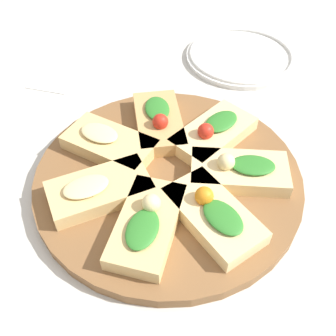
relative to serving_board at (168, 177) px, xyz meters
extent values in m
plane|color=beige|center=(0.00, 0.00, -0.01)|extent=(3.00, 3.00, 0.00)
cylinder|color=brown|center=(0.00, 0.00, 0.00)|extent=(0.43, 0.43, 0.02)
cube|color=#DBB775|center=(0.10, 0.04, 0.02)|extent=(0.17, 0.13, 0.02)
ellipsoid|color=#2D7A28|center=(0.12, 0.05, 0.04)|extent=(0.08, 0.07, 0.01)
sphere|color=beige|center=(0.08, 0.03, 0.04)|extent=(0.03, 0.03, 0.03)
cube|color=#E5C689|center=(0.03, 0.11, 0.02)|extent=(0.12, 0.17, 0.02)
ellipsoid|color=#2D7A28|center=(0.04, 0.12, 0.04)|extent=(0.06, 0.08, 0.01)
sphere|color=orange|center=(0.03, 0.09, 0.04)|extent=(0.03, 0.03, 0.03)
cube|color=#E5C689|center=(-0.06, 0.09, 0.02)|extent=(0.15, 0.17, 0.02)
ellipsoid|color=#2D7A28|center=(-0.07, 0.11, 0.04)|extent=(0.07, 0.08, 0.01)
sphere|color=beige|center=(-0.05, 0.08, 0.04)|extent=(0.03, 0.03, 0.03)
cube|color=#E5C689|center=(-0.11, 0.01, 0.02)|extent=(0.16, 0.10, 0.02)
ellipsoid|color=#2D7A28|center=(-0.13, 0.02, 0.04)|extent=(0.07, 0.05, 0.01)
sphere|color=red|center=(-0.09, 0.01, 0.04)|extent=(0.03, 0.03, 0.03)
cube|color=tan|center=(-0.08, -0.08, 0.02)|extent=(0.16, 0.16, 0.02)
ellipsoid|color=#2D7A28|center=(-0.09, -0.09, 0.04)|extent=(0.08, 0.08, 0.01)
sphere|color=red|center=(-0.06, -0.06, 0.04)|extent=(0.03, 0.03, 0.03)
cube|color=#DBB775|center=(0.02, -0.11, 0.02)|extent=(0.10, 0.16, 0.02)
ellipsoid|color=beige|center=(0.02, -0.13, 0.04)|extent=(0.05, 0.07, 0.01)
cube|color=#DBB775|center=(0.10, -0.05, 0.02)|extent=(0.17, 0.14, 0.02)
ellipsoid|color=beige|center=(0.11, -0.06, 0.04)|extent=(0.08, 0.07, 0.01)
cylinder|color=white|center=(-0.40, -0.09, 0.00)|extent=(0.25, 0.25, 0.01)
torus|color=white|center=(-0.40, -0.09, 0.00)|extent=(0.24, 0.24, 0.01)
cube|color=white|center=(-0.09, -0.37, -0.01)|extent=(0.13, 0.12, 0.00)
camera|label=1|loc=(0.34, 0.26, 0.48)|focal=42.00mm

